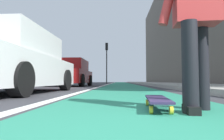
{
  "coord_description": "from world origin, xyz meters",
  "views": [
    {
      "loc": [
        -0.57,
        0.21,
        0.28
      ],
      "look_at": [
        11.55,
        0.66,
        0.97
      ],
      "focal_mm": 31.58,
      "sensor_mm": 36.0,
      "label": 1
    }
  ],
  "objects_px": {
    "skateboard": "(157,100)",
    "skater_person": "(196,12)",
    "parked_car_near": "(13,64)",
    "parked_car_mid": "(71,73)",
    "traffic_light": "(107,56)"
  },
  "relations": [
    {
      "from": "skateboard",
      "to": "skater_person",
      "type": "relative_size",
      "value": 0.52
    },
    {
      "from": "parked_car_near",
      "to": "traffic_light",
      "type": "xyz_separation_m",
      "value": [
        16.94,
        -1.14,
        2.39
      ]
    },
    {
      "from": "skater_person",
      "to": "parked_car_mid",
      "type": "height_order",
      "value": "skater_person"
    },
    {
      "from": "skater_person",
      "to": "skateboard",
      "type": "bearing_deg",
      "value": 66.72
    },
    {
      "from": "parked_car_near",
      "to": "parked_car_mid",
      "type": "relative_size",
      "value": 1.03
    },
    {
      "from": "traffic_light",
      "to": "parked_car_near",
      "type": "bearing_deg",
      "value": 176.14
    },
    {
      "from": "parked_car_mid",
      "to": "traffic_light",
      "type": "relative_size",
      "value": 0.9
    },
    {
      "from": "skateboard",
      "to": "parked_car_mid",
      "type": "xyz_separation_m",
      "value": [
        9.06,
        3.15,
        0.62
      ]
    },
    {
      "from": "skateboard",
      "to": "parked_car_mid",
      "type": "distance_m",
      "value": 9.61
    },
    {
      "from": "skateboard",
      "to": "parked_car_near",
      "type": "relative_size",
      "value": 0.2
    },
    {
      "from": "skateboard",
      "to": "parked_car_near",
      "type": "height_order",
      "value": "parked_car_near"
    },
    {
      "from": "skater_person",
      "to": "parked_car_near",
      "type": "relative_size",
      "value": 0.39
    },
    {
      "from": "skateboard",
      "to": "parked_car_mid",
      "type": "relative_size",
      "value": 0.21
    },
    {
      "from": "skateboard",
      "to": "skater_person",
      "type": "distance_m",
      "value": 0.92
    },
    {
      "from": "skater_person",
      "to": "parked_car_mid",
      "type": "xyz_separation_m",
      "value": [
        9.2,
        3.49,
        -0.22
      ]
    }
  ]
}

